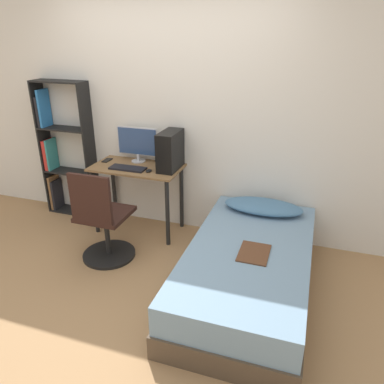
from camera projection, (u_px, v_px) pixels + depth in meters
ground_plane at (112, 300)px, 3.17m from camera, size 14.00×14.00×0.00m
wall_back at (172, 117)px, 3.96m from camera, size 8.00×0.05×2.50m
desk at (137, 179)px, 4.06m from camera, size 0.96×0.52×0.76m
bookshelf at (61, 152)px, 4.43m from camera, size 0.63×0.22×1.59m
office_chair at (103, 226)px, 3.60m from camera, size 0.52×0.52×0.95m
bed at (248, 270)px, 3.20m from camera, size 1.02×1.93×0.44m
pillow at (263, 206)px, 3.71m from camera, size 0.77×0.36×0.11m
magazine at (254, 253)px, 3.02m from camera, size 0.24×0.32×0.01m
monitor at (138, 143)px, 4.07m from camera, size 0.47×0.16×0.38m
keyboard at (128, 168)px, 3.92m from camera, size 0.38×0.15×0.02m
pc_tower at (170, 151)px, 3.86m from camera, size 0.18×0.38×0.40m
mouse at (149, 171)px, 3.85m from camera, size 0.06×0.09×0.02m
phone at (107, 160)px, 4.18m from camera, size 0.07×0.14×0.01m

